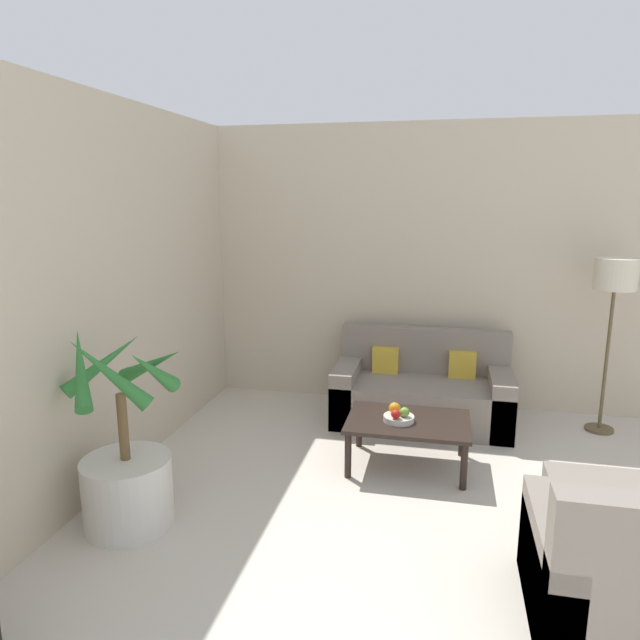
{
  "coord_description": "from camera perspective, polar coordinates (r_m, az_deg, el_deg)",
  "views": [
    {
      "loc": [
        -1.02,
        0.71,
        2.01
      ],
      "look_at": [
        -2.04,
        5.29,
        1.0
      ],
      "focal_mm": 32.0,
      "sensor_mm": 36.0,
      "label": 1
    }
  ],
  "objects": [
    {
      "name": "potted_palm",
      "position": [
        3.83,
        -18.76,
        -14.05
      ],
      "size": [
        0.74,
        0.73,
        1.28
      ],
      "color": "beige",
      "rests_on": "ground_plane"
    },
    {
      "name": "armchair",
      "position": [
        3.24,
        29.06,
        -21.93
      ],
      "size": [
        0.91,
        0.85,
        0.85
      ],
      "color": "gray",
      "rests_on": "ground_plane"
    },
    {
      "name": "apple_green",
      "position": [
        4.32,
        8.46,
        -9.1
      ],
      "size": [
        0.07,
        0.07,
        0.07
      ],
      "color": "olive",
      "rests_on": "fruit_bowl"
    },
    {
      "name": "sofa_loveseat",
      "position": [
        5.33,
        10.13,
        -7.12
      ],
      "size": [
        1.56,
        0.79,
        0.81
      ],
      "color": "gray",
      "rests_on": "ground_plane"
    },
    {
      "name": "wall_back",
      "position": [
        5.68,
        22.82,
        4.53
      ],
      "size": [
        8.17,
        0.06,
        2.7
      ],
      "color": "beige",
      "rests_on": "ground_plane"
    },
    {
      "name": "fruit_bowl",
      "position": [
        4.36,
        7.88,
        -9.72
      ],
      "size": [
        0.23,
        0.23,
        0.04
      ],
      "color": "beige",
      "rests_on": "coffee_table"
    },
    {
      "name": "orange_fruit",
      "position": [
        4.37,
        7.47,
        -8.74
      ],
      "size": [
        0.09,
        0.09,
        0.09
      ],
      "color": "orange",
      "rests_on": "fruit_bowl"
    },
    {
      "name": "floor_lamp",
      "position": [
        5.36,
        27.4,
        3.22
      ],
      "size": [
        0.34,
        0.34,
        1.52
      ],
      "color": "brown",
      "rests_on": "ground_plane"
    },
    {
      "name": "ottoman",
      "position": [
        3.96,
        26.77,
        -16.89
      ],
      "size": [
        0.67,
        0.54,
        0.35
      ],
      "color": "gray",
      "rests_on": "ground_plane"
    },
    {
      "name": "apple_red",
      "position": [
        4.28,
        7.58,
        -9.33
      ],
      "size": [
        0.07,
        0.07,
        0.07
      ],
      "color": "red",
      "rests_on": "fruit_bowl"
    },
    {
      "name": "coffee_table",
      "position": [
        4.42,
        8.8,
        -10.39
      ],
      "size": [
        0.91,
        0.64,
        0.37
      ],
      "color": "black",
      "rests_on": "ground_plane"
    }
  ]
}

